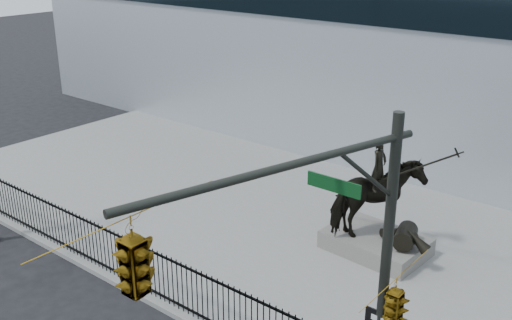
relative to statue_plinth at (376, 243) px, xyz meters
The scene contains 6 objects.
plaza 3.29m from the statue_plinth, behind, with size 30.00×12.00×0.15m, color gray.
building 13.70m from the statue_plinth, 104.42° to the left, with size 44.00×14.00×9.00m, color #B1B9C1.
picket_fence 6.91m from the statue_plinth, 118.20° to the right, with size 22.10×0.10×1.50m.
statue_plinth is the anchor object (origin of this frame).
equestrian_statue 1.47m from the statue_plinth, ahead, with size 3.86×2.51×3.27m.
traffic_signal_right 10.81m from the statue_plinth, 71.03° to the right, with size 2.17×6.86×7.00m.
Camera 1 is at (10.81, -7.93, 9.53)m, focal length 42.00 mm.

